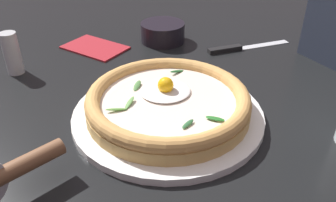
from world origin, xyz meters
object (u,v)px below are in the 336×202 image
at_px(table_knife, 237,48).
at_px(folded_napkin, 95,47).
at_px(pizza_cutter, 12,171).
at_px(pizza, 168,101).
at_px(pepper_shaker, 12,53).
at_px(side_bowl, 163,32).

relative_size(table_knife, folded_napkin, 1.47).
bearing_deg(pizza_cutter, folded_napkin, -102.06).
distance_m(pizza, folded_napkin, 0.33).
relative_size(pizza, table_knife, 1.27).
xyz_separation_m(pizza, pepper_shaker, (0.27, -0.21, 0.01)).
height_order(pizza, side_bowl, pizza).
bearing_deg(pizza, pepper_shaker, -37.40).
bearing_deg(table_knife, side_bowl, -26.12).
distance_m(side_bowl, folded_napkin, 0.16).
relative_size(pizza, folded_napkin, 1.87).
xyz_separation_m(pizza, table_knife, (-0.20, -0.24, -0.03)).
height_order(table_knife, folded_napkin, table_knife).
xyz_separation_m(pizza, pizza_cutter, (0.21, 0.13, 0.01)).
height_order(pizza, folded_napkin, pizza).
bearing_deg(side_bowl, pizza_cutter, 60.58).
xyz_separation_m(pizza_cutter, folded_napkin, (-0.09, -0.43, -0.04)).
distance_m(pizza, side_bowl, 0.32).
distance_m(pizza, pizza_cutter, 0.25).
xyz_separation_m(pizza, side_bowl, (-0.04, -0.32, -0.01)).
relative_size(pizza_cutter, pepper_shaker, 1.56).
height_order(pizza_cutter, folded_napkin, pizza_cutter).
height_order(folded_napkin, pepper_shaker, pepper_shaker).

